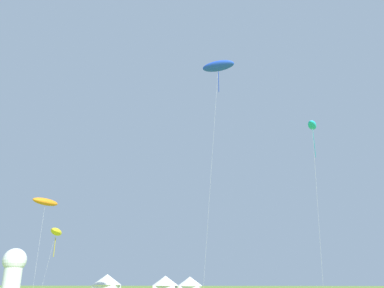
% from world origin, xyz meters
% --- Properties ---
extents(kite_blue_parafoil, '(4.17, 2.57, 26.92)m').
position_xyz_m(kite_blue_parafoil, '(2.47, 38.30, 26.20)').
color(kite_blue_parafoil, blue).
rests_on(kite_blue_parafoil, ground).
extents(kite_orange_parafoil, '(2.59, 3.69, 10.97)m').
position_xyz_m(kite_orange_parafoil, '(-17.55, 39.26, 10.45)').
color(kite_orange_parafoil, orange).
rests_on(kite_orange_parafoil, ground).
extents(kite_cyan_parafoil, '(1.47, 2.20, 15.66)m').
position_xyz_m(kite_cyan_parafoil, '(11.08, 31.18, 15.26)').
color(kite_cyan_parafoil, '#1EB7CC').
rests_on(kite_cyan_parafoil, ground).
extents(kite_yellow_parafoil, '(2.72, 4.34, 9.03)m').
position_xyz_m(kite_yellow_parafoil, '(-20.69, 49.60, 8.36)').
color(kite_yellow_parafoil, yellow).
rests_on(kite_yellow_parafoil, ground).
extents(festival_tent_left, '(4.75, 4.75, 3.09)m').
position_xyz_m(festival_tent_left, '(-17.78, 64.39, 1.71)').
color(festival_tent_left, white).
rests_on(festival_tent_left, ground).
extents(festival_tent_right, '(4.34, 4.34, 2.82)m').
position_xyz_m(festival_tent_right, '(-7.93, 64.39, 1.56)').
color(festival_tent_right, white).
rests_on(festival_tent_right, ground).
extents(festival_tent_center, '(4.14, 4.14, 2.69)m').
position_xyz_m(festival_tent_center, '(-3.86, 64.39, 1.49)').
color(festival_tent_center, white).
rests_on(festival_tent_center, ground).
extents(observatory_dome, '(6.40, 6.40, 10.80)m').
position_xyz_m(observatory_dome, '(-57.55, 104.52, 6.01)').
color(observatory_dome, white).
rests_on(observatory_dome, ground).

